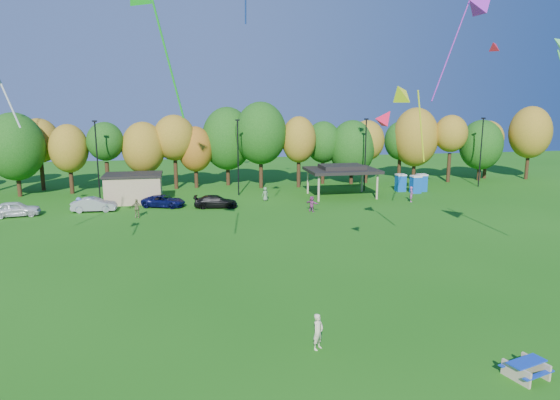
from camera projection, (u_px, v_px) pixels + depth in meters
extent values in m
plane|color=#19600F|center=(295.00, 367.00, 21.50)|extent=(160.00, 160.00, 0.00)
cylinder|color=black|center=(19.00, 182.00, 59.24)|extent=(0.50, 0.50, 3.56)
ellipsoid|color=#144C0F|center=(15.00, 147.00, 58.42)|extent=(6.62, 6.62, 8.00)
cylinder|color=black|center=(42.00, 175.00, 63.42)|extent=(0.50, 0.50, 3.79)
ellipsoid|color=olive|center=(39.00, 141.00, 62.55)|extent=(4.94, 4.94, 5.58)
cylinder|color=black|center=(71.00, 180.00, 61.12)|extent=(0.50, 0.50, 3.34)
ellipsoid|color=olive|center=(69.00, 148.00, 60.35)|extent=(4.61, 4.61, 5.88)
cylinder|color=black|center=(108.00, 177.00, 61.72)|extent=(0.50, 0.50, 3.82)
ellipsoid|color=#144C0F|center=(105.00, 141.00, 60.84)|extent=(4.43, 4.43, 4.73)
cylinder|color=black|center=(145.00, 178.00, 63.23)|extent=(0.50, 0.50, 3.25)
ellipsoid|color=olive|center=(143.00, 148.00, 62.48)|extent=(5.33, 5.33, 6.53)
cylinder|color=black|center=(176.00, 174.00, 64.43)|extent=(0.50, 0.50, 3.96)
ellipsoid|color=olive|center=(174.00, 138.00, 63.52)|extent=(5.31, 5.31, 5.82)
cylinder|color=black|center=(196.00, 176.00, 65.26)|extent=(0.50, 0.50, 3.05)
ellipsoid|color=#995914|center=(195.00, 149.00, 64.56)|extent=(4.54, 4.54, 5.87)
cylinder|color=black|center=(228.00, 171.00, 67.13)|extent=(0.50, 0.50, 3.77)
ellipsoid|color=#144C0F|center=(227.00, 139.00, 66.27)|extent=(6.69, 6.69, 8.35)
cylinder|color=black|center=(261.00, 172.00, 64.96)|extent=(0.50, 0.50, 4.28)
ellipsoid|color=#144C0F|center=(261.00, 133.00, 63.98)|extent=(6.64, 6.64, 8.01)
cylinder|color=black|center=(299.00, 173.00, 65.62)|extent=(0.50, 0.50, 3.76)
ellipsoid|color=olive|center=(299.00, 140.00, 64.76)|extent=(4.49, 4.49, 6.02)
cylinder|color=black|center=(323.00, 171.00, 68.34)|extent=(0.50, 0.50, 3.43)
ellipsoid|color=#144C0F|center=(323.00, 142.00, 67.56)|extent=(4.77, 4.77, 5.63)
cylinder|color=black|center=(351.00, 173.00, 68.28)|extent=(0.50, 0.50, 2.95)
ellipsoid|color=#144C0F|center=(352.00, 148.00, 67.61)|extent=(6.14, 6.14, 7.54)
cylinder|color=black|center=(366.00, 170.00, 69.10)|extent=(0.50, 0.50, 3.52)
ellipsoid|color=olive|center=(367.00, 141.00, 68.29)|extent=(4.78, 4.78, 5.53)
cylinder|color=black|center=(399.00, 168.00, 71.77)|extent=(0.50, 0.50, 3.39)
ellipsoid|color=#144C0F|center=(400.00, 141.00, 70.99)|extent=(4.54, 4.54, 5.46)
cylinder|color=black|center=(414.00, 168.00, 70.81)|extent=(0.50, 0.50, 3.72)
ellipsoid|color=olive|center=(415.00, 137.00, 69.96)|extent=(6.32, 6.32, 8.24)
cylinder|color=black|center=(449.00, 168.00, 69.69)|extent=(0.50, 0.50, 4.06)
ellipsoid|color=olive|center=(451.00, 134.00, 68.76)|extent=(4.50, 4.50, 5.13)
cylinder|color=black|center=(479.00, 170.00, 71.25)|extent=(0.50, 0.50, 3.05)
ellipsoid|color=#144C0F|center=(481.00, 145.00, 70.55)|extent=(5.97, 5.97, 7.05)
cylinder|color=black|center=(485.00, 166.00, 73.05)|extent=(0.50, 0.50, 3.55)
ellipsoid|color=olive|center=(487.00, 138.00, 72.24)|extent=(4.60, 4.60, 4.99)
cylinder|color=black|center=(527.00, 165.00, 72.26)|extent=(0.50, 0.50, 4.07)
ellipsoid|color=olive|center=(530.00, 132.00, 71.33)|extent=(5.83, 5.83, 7.42)
cylinder|color=black|center=(97.00, 161.00, 56.49)|extent=(0.16, 0.16, 9.00)
cube|color=black|center=(95.00, 121.00, 55.60)|extent=(0.50, 0.25, 0.18)
cylinder|color=black|center=(238.00, 158.00, 59.48)|extent=(0.16, 0.16, 9.00)
cube|color=black|center=(237.00, 120.00, 58.60)|extent=(0.50, 0.25, 0.18)
cylinder|color=black|center=(365.00, 155.00, 62.48)|extent=(0.16, 0.16, 9.00)
cube|color=black|center=(366.00, 119.00, 61.59)|extent=(0.50, 0.25, 0.18)
cylinder|color=black|center=(481.00, 153.00, 65.47)|extent=(0.16, 0.16, 9.00)
cube|color=black|center=(484.00, 118.00, 64.58)|extent=(0.50, 0.25, 0.18)
cube|color=tan|center=(134.00, 189.00, 55.90)|extent=(6.00, 4.00, 3.00)
cube|color=black|center=(133.00, 175.00, 55.58)|extent=(6.30, 4.30, 0.25)
cylinder|color=tan|center=(319.00, 188.00, 56.37)|extent=(0.24, 0.24, 3.00)
cylinder|color=tan|center=(377.00, 186.00, 57.68)|extent=(0.24, 0.24, 3.00)
cylinder|color=tan|center=(308.00, 181.00, 61.18)|extent=(0.24, 0.24, 3.00)
cylinder|color=tan|center=(362.00, 180.00, 62.49)|extent=(0.24, 0.24, 3.00)
cube|color=black|center=(342.00, 170.00, 59.11)|extent=(8.20, 6.20, 0.35)
cube|color=black|center=(342.00, 167.00, 59.03)|extent=(5.00, 3.50, 0.45)
cube|color=#0D50B0|center=(401.00, 183.00, 62.81)|extent=(1.10, 1.10, 2.00)
cube|color=silver|center=(401.00, 175.00, 62.60)|extent=(1.15, 1.15, 0.18)
cube|color=#0D50B0|center=(416.00, 185.00, 61.60)|extent=(1.10, 1.10, 2.00)
cube|color=silver|center=(416.00, 176.00, 61.39)|extent=(1.15, 1.15, 0.18)
cube|color=#0D50B0|center=(422.00, 183.00, 62.80)|extent=(1.10, 1.10, 2.00)
cube|color=silver|center=(422.00, 175.00, 62.59)|extent=(1.15, 1.15, 0.18)
cube|color=tan|center=(516.00, 373.00, 20.37)|extent=(0.48, 1.33, 0.67)
cube|color=tan|center=(536.00, 366.00, 20.91)|extent=(0.48, 1.33, 0.67)
cube|color=#143BB2|center=(527.00, 362.00, 20.57)|extent=(1.81, 1.14, 0.06)
cube|color=#143BB2|center=(539.00, 375.00, 20.12)|extent=(1.68, 0.69, 0.05)
cube|color=#143BB2|center=(514.00, 362.00, 21.13)|extent=(1.68, 0.69, 0.05)
imported|color=beige|center=(318.00, 332.00, 22.90)|extent=(0.74, 0.72, 1.71)
imported|color=silver|center=(15.00, 209.00, 49.15)|extent=(4.75, 2.50, 1.54)
imported|color=#A1A0A5|center=(94.00, 205.00, 51.37)|extent=(4.47, 1.69, 1.46)
imported|color=#0B0E43|center=(164.00, 201.00, 53.60)|extent=(5.04, 3.54, 1.28)
imported|color=black|center=(216.00, 201.00, 53.26)|extent=(4.78, 2.38, 1.33)
imported|color=#A44485|center=(312.00, 204.00, 51.28)|extent=(1.37, 1.45, 1.63)
imported|color=olive|center=(137.00, 208.00, 48.68)|extent=(1.08, 0.45, 1.85)
imported|color=#AA5097|center=(411.00, 194.00, 56.24)|extent=(0.62, 0.75, 1.76)
imported|color=#61865B|center=(265.00, 194.00, 56.83)|extent=(0.92, 0.78, 1.59)
imported|color=#4D65AA|center=(79.00, 205.00, 50.89)|extent=(0.90, 1.16, 1.59)
cone|color=#F2FF1A|center=(400.00, 92.00, 33.04)|extent=(2.34, 2.31, 1.90)
cylinder|color=#F2FF1A|center=(421.00, 127.00, 32.73)|extent=(1.41, 1.28, 4.73)
cone|color=red|center=(494.00, 46.00, 46.15)|extent=(1.78, 1.77, 1.45)
cone|color=red|center=(386.00, 117.00, 27.49)|extent=(1.28, 0.97, 1.24)
cone|color=purple|center=(484.00, 2.00, 37.55)|extent=(2.73, 2.11, 2.61)
cylinder|color=purple|center=(450.00, 51.00, 37.97)|extent=(2.83, 0.30, 7.55)
cylinder|color=green|center=(166.00, 50.00, 24.08)|extent=(1.61, 2.02, 6.61)
cylinder|color=#BDBDBD|center=(8.00, 100.00, 25.91)|extent=(1.10, 0.42, 2.85)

